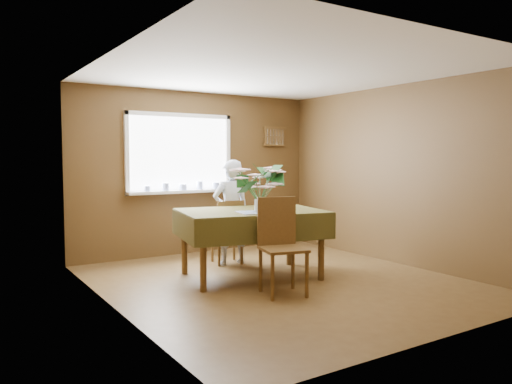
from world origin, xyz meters
TOP-DOWN VIEW (x-y plane):
  - floor at (0.00, 0.00)m, footprint 4.50×4.50m
  - ceiling at (0.00, 0.00)m, footprint 4.50×4.50m
  - wall_back at (0.00, 2.25)m, footprint 4.00×0.00m
  - wall_front at (0.00, -2.25)m, footprint 4.00×0.00m
  - wall_left at (-2.00, 0.00)m, footprint 0.00×4.50m
  - wall_right at (2.00, 0.00)m, footprint 0.00×4.50m
  - window_assembly at (-0.29, 2.20)m, footprint 1.72×0.20m
  - spoon_rack at (1.45, 2.22)m, footprint 0.44×0.05m
  - dining_table at (-0.17, 0.41)m, footprint 1.93×1.51m
  - chair_far at (-0.03, 1.21)m, footprint 0.45×0.45m
  - chair_near at (-0.28, -0.38)m, footprint 0.55×0.55m
  - seated_woman at (-0.00, 1.19)m, footprint 0.57×0.41m
  - flower_bouquet at (-0.18, 0.19)m, footprint 0.62×0.62m
  - side_plate at (0.35, 0.47)m, footprint 0.23×0.23m
  - table_knife at (-0.04, 0.07)m, footprint 0.12×0.22m

SIDE VIEW (x-z plane):
  - floor at x=0.00m, z-range 0.00..0.00m
  - chair_far at x=-0.03m, z-range 0.04..0.94m
  - chair_near at x=-0.28m, z-range 0.04..1.09m
  - seated_woman at x=0.00m, z-range 0.00..1.46m
  - dining_table at x=-0.17m, z-range 0.31..1.16m
  - side_plate at x=0.35m, z-range 0.84..0.85m
  - table_knife at x=-0.04m, z-range 0.85..0.85m
  - flower_bouquet at x=-0.18m, z-range 0.92..1.45m
  - wall_back at x=0.00m, z-range -0.75..3.25m
  - wall_front at x=0.00m, z-range -0.75..3.25m
  - wall_left at x=-2.00m, z-range -1.00..3.50m
  - wall_right at x=2.00m, z-range -1.00..3.50m
  - window_assembly at x=-0.29m, z-range 0.74..1.96m
  - spoon_rack at x=1.45m, z-range 1.69..2.02m
  - ceiling at x=0.00m, z-range 2.50..2.50m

